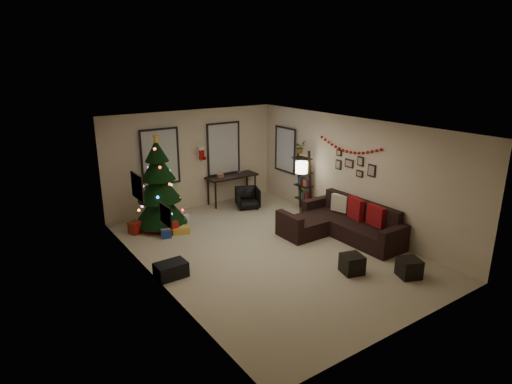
# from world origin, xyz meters

# --- Properties ---
(floor) EXTENTS (7.00, 7.00, 0.00)m
(floor) POSITION_xyz_m (0.00, 0.00, 0.00)
(floor) COLOR tan
(floor) RESTS_ON ground
(ceiling) EXTENTS (7.00, 7.00, 0.00)m
(ceiling) POSITION_xyz_m (0.00, 0.00, 2.70)
(ceiling) COLOR white
(ceiling) RESTS_ON floor
(wall_back) EXTENTS (5.00, 0.00, 5.00)m
(wall_back) POSITION_xyz_m (0.00, 3.50, 1.35)
(wall_back) COLOR beige
(wall_back) RESTS_ON floor
(wall_front) EXTENTS (5.00, 0.00, 5.00)m
(wall_front) POSITION_xyz_m (0.00, -3.50, 1.35)
(wall_front) COLOR beige
(wall_front) RESTS_ON floor
(wall_left) EXTENTS (0.00, 7.00, 7.00)m
(wall_left) POSITION_xyz_m (-2.50, 0.00, 1.35)
(wall_left) COLOR beige
(wall_left) RESTS_ON floor
(wall_right) EXTENTS (0.00, 7.00, 7.00)m
(wall_right) POSITION_xyz_m (2.50, 0.00, 1.35)
(wall_right) COLOR beige
(wall_right) RESTS_ON floor
(window_back_left) EXTENTS (1.05, 0.06, 1.50)m
(window_back_left) POSITION_xyz_m (-0.95, 3.47, 1.55)
(window_back_left) COLOR #728CB2
(window_back_left) RESTS_ON wall_back
(window_back_right) EXTENTS (1.05, 0.06, 1.50)m
(window_back_right) POSITION_xyz_m (0.95, 3.47, 1.55)
(window_back_right) COLOR #728CB2
(window_back_right) RESTS_ON wall_back
(window_right_wall) EXTENTS (0.06, 0.90, 1.30)m
(window_right_wall) POSITION_xyz_m (2.47, 2.55, 1.50)
(window_right_wall) COLOR #728CB2
(window_right_wall) RESTS_ON wall_right
(christmas_tree) EXTENTS (1.28, 1.28, 2.38)m
(christmas_tree) POSITION_xyz_m (-1.39, 2.57, 0.99)
(christmas_tree) COLOR black
(christmas_tree) RESTS_ON floor
(presents) EXTENTS (1.50, 1.01, 0.30)m
(presents) POSITION_xyz_m (-1.33, 2.25, 0.11)
(presents) COLOR maroon
(presents) RESTS_ON floor
(sofa) EXTENTS (1.79, 2.61, 0.85)m
(sofa) POSITION_xyz_m (1.85, -0.34, 0.27)
(sofa) COLOR black
(sofa) RESTS_ON floor
(pillow_red_a) EXTENTS (0.17, 0.48, 0.47)m
(pillow_red_a) POSITION_xyz_m (2.21, -1.05, 0.64)
(pillow_red_a) COLOR maroon
(pillow_red_a) RESTS_ON sofa
(pillow_red_b) EXTENTS (0.25, 0.52, 0.50)m
(pillow_red_b) POSITION_xyz_m (2.21, -0.45, 0.64)
(pillow_red_b) COLOR maroon
(pillow_red_b) RESTS_ON sofa
(pillow_cream) EXTENTS (0.23, 0.43, 0.42)m
(pillow_cream) POSITION_xyz_m (2.21, 0.07, 0.63)
(pillow_cream) COLOR beige
(pillow_cream) RESTS_ON sofa
(ottoman_near) EXTENTS (0.48, 0.48, 0.37)m
(ottoman_near) POSITION_xyz_m (0.73, -1.77, 0.19)
(ottoman_near) COLOR black
(ottoman_near) RESTS_ON floor
(ottoman_far) EXTENTS (0.50, 0.50, 0.37)m
(ottoman_far) POSITION_xyz_m (1.51, -2.50, 0.18)
(ottoman_far) COLOR black
(ottoman_far) RESTS_ON floor
(desk) EXTENTS (1.50, 0.54, 0.81)m
(desk) POSITION_xyz_m (1.06, 3.22, 0.71)
(desk) COLOR black
(desk) RESTS_ON floor
(desk_chair) EXTENTS (0.72, 0.70, 0.58)m
(desk_chair) POSITION_xyz_m (1.18, 2.57, 0.29)
(desk_chair) COLOR black
(desk_chair) RESTS_ON floor
(bookshelf) EXTENTS (0.30, 0.51, 1.71)m
(bookshelf) POSITION_xyz_m (2.30, 1.52, 0.83)
(bookshelf) COLOR black
(bookshelf) RESTS_ON floor
(potted_plant) EXTENTS (0.48, 0.45, 0.43)m
(potted_plant) POSITION_xyz_m (2.30, 1.73, 1.78)
(potted_plant) COLOR #4C4C4C
(potted_plant) RESTS_ON bookshelf
(floor_lamp) EXTENTS (0.31, 0.31, 1.47)m
(floor_lamp) POSITION_xyz_m (1.95, 1.23, 1.23)
(floor_lamp) COLOR black
(floor_lamp) RESTS_ON floor
(art_map) EXTENTS (0.04, 0.60, 0.50)m
(art_map) POSITION_xyz_m (-2.48, 0.87, 1.64)
(art_map) COLOR black
(art_map) RESTS_ON wall_left
(art_abstract) EXTENTS (0.04, 0.45, 0.35)m
(art_abstract) POSITION_xyz_m (-2.48, -0.47, 1.47)
(art_abstract) COLOR black
(art_abstract) RESTS_ON wall_left
(gallery) EXTENTS (0.03, 1.25, 0.54)m
(gallery) POSITION_xyz_m (2.48, -0.07, 1.57)
(gallery) COLOR black
(gallery) RESTS_ON wall_right
(garland) EXTENTS (0.08, 1.90, 0.30)m
(garland) POSITION_xyz_m (2.45, 0.11, 1.98)
(garland) COLOR #A5140C
(garland) RESTS_ON wall_right
(stocking_left) EXTENTS (0.20, 0.05, 0.36)m
(stocking_left) POSITION_xyz_m (-0.14, 3.57, 1.47)
(stocking_left) COLOR #990F0C
(stocking_left) RESTS_ON wall_back
(stocking_right) EXTENTS (0.20, 0.05, 0.36)m
(stocking_right) POSITION_xyz_m (0.19, 3.31, 1.54)
(stocking_right) COLOR #990F0C
(stocking_right) RESTS_ON wall_back
(storage_bin) EXTENTS (0.59, 0.40, 0.29)m
(storage_bin) POSITION_xyz_m (-2.24, 0.06, 0.15)
(storage_bin) COLOR black
(storage_bin) RESTS_ON floor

